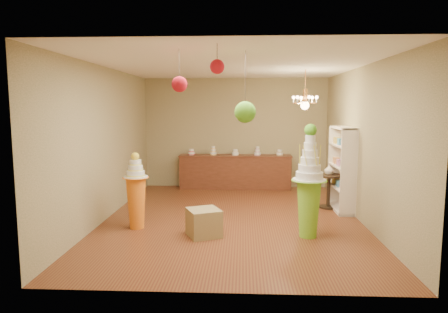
{
  "coord_description": "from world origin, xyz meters",
  "views": [
    {
      "loc": [
        0.21,
        -7.79,
        2.22
      ],
      "look_at": [
        -0.16,
        0.0,
        1.25
      ],
      "focal_mm": 32.0,
      "sensor_mm": 36.0,
      "label": 1
    }
  ],
  "objects_px": {
    "sideboard": "(235,171)",
    "pedestal_green": "(309,193)",
    "pedestal_orange": "(136,196)",
    "round_table": "(329,186)"
  },
  "relations": [
    {
      "from": "sideboard",
      "to": "pedestal_green",
      "type": "bearing_deg",
      "value": -71.8
    },
    {
      "from": "sideboard",
      "to": "round_table",
      "type": "distance_m",
      "value": 2.92
    },
    {
      "from": "pedestal_green",
      "to": "round_table",
      "type": "xyz_separation_m",
      "value": [
        0.77,
        2.02,
        -0.28
      ]
    },
    {
      "from": "round_table",
      "to": "pedestal_green",
      "type": "bearing_deg",
      "value": -110.77
    },
    {
      "from": "sideboard",
      "to": "round_table",
      "type": "bearing_deg",
      "value": -44.03
    },
    {
      "from": "pedestal_green",
      "to": "round_table",
      "type": "bearing_deg",
      "value": 69.23
    },
    {
      "from": "sideboard",
      "to": "pedestal_orange",
      "type": "bearing_deg",
      "value": -115.12
    },
    {
      "from": "pedestal_orange",
      "to": "round_table",
      "type": "distance_m",
      "value": 4.19
    },
    {
      "from": "pedestal_green",
      "to": "sideboard",
      "type": "bearing_deg",
      "value": 108.2
    },
    {
      "from": "pedestal_green",
      "to": "pedestal_orange",
      "type": "bearing_deg",
      "value": 173.46
    }
  ]
}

